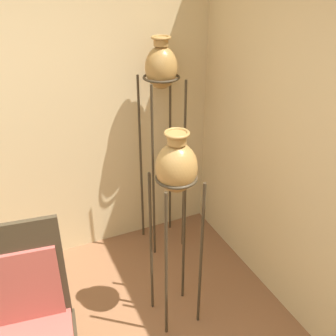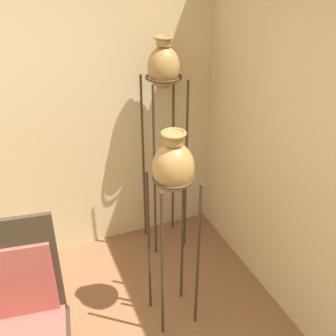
% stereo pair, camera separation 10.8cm
% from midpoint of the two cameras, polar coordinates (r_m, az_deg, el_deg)
% --- Properties ---
extents(vase_stand_tall, '(0.30, 0.30, 1.86)m').
position_cam_midpoint_polar(vase_stand_tall, '(3.07, 0.42, 12.88)').
color(vase_stand_tall, '#382D1E').
rests_on(vase_stand_tall, ground_plane).
extents(vase_stand_medium, '(0.28, 0.28, 1.48)m').
position_cam_midpoint_polar(vase_stand_medium, '(2.38, 2.08, -0.83)').
color(vase_stand_medium, '#382D1E').
rests_on(vase_stand_medium, ground_plane).
extents(chair, '(0.54, 0.54, 1.20)m').
position_cam_midpoint_polar(chair, '(2.39, -19.21, -19.38)').
color(chair, '#382D1E').
rests_on(chair, ground_plane).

